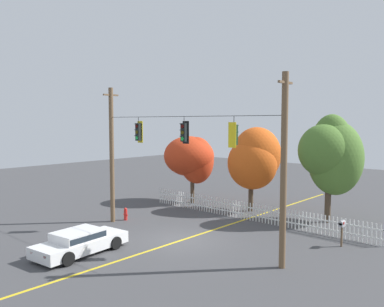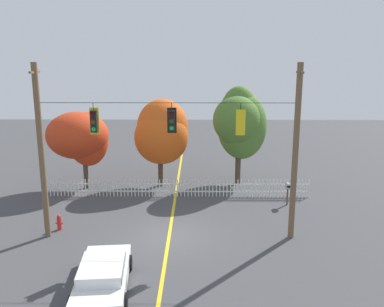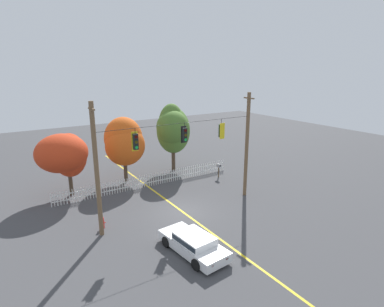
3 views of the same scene
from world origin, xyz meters
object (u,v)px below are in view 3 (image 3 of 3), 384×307
at_px(traffic_signal_eastbound_side, 221,131).
at_px(autumn_maple_mid, 124,142).
at_px(fire_hydrant, 103,223).
at_px(roadside_mailbox, 219,166).
at_px(autumn_oak_far_east, 173,129).
at_px(traffic_signal_northbound_primary, 185,135).
at_px(autumn_maple_near_fence, 64,154).
at_px(parked_car, 193,243).
at_px(traffic_signal_southbound_primary, 136,142).

bearing_deg(traffic_signal_eastbound_side, autumn_maple_mid, 116.94).
height_order(traffic_signal_eastbound_side, fire_hydrant, traffic_signal_eastbound_side).
bearing_deg(roadside_mailbox, autumn_maple_mid, 153.00).
distance_m(autumn_maple_mid, autumn_oak_far_east, 5.36).
bearing_deg(autumn_oak_far_east, fire_hydrant, -140.22).
distance_m(traffic_signal_northbound_primary, autumn_maple_mid, 8.92).
relative_size(autumn_maple_mid, fire_hydrant, 7.38).
bearing_deg(autumn_maple_near_fence, fire_hydrant, -84.73).
relative_size(traffic_signal_eastbound_side, fire_hydrant, 1.83).
height_order(autumn_maple_mid, fire_hydrant, autumn_maple_mid).
bearing_deg(fire_hydrant, traffic_signal_northbound_primary, -7.50).
bearing_deg(roadside_mailbox, autumn_oak_far_east, 119.27).
bearing_deg(roadside_mailbox, traffic_signal_eastbound_side, -126.45).
bearing_deg(autumn_oak_far_east, traffic_signal_eastbound_side, -95.83).
relative_size(traffic_signal_eastbound_side, autumn_oak_far_east, 0.22).
bearing_deg(autumn_maple_mid, parked_car, -94.94).
distance_m(autumn_oak_far_east, parked_car, 15.76).
bearing_deg(traffic_signal_southbound_primary, fire_hydrant, 161.14).
relative_size(autumn_maple_near_fence, autumn_oak_far_east, 0.76).
bearing_deg(parked_car, autumn_maple_near_fence, 108.13).
xyz_separation_m(autumn_maple_mid, autumn_oak_far_east, (5.30, 0.48, 0.60)).
bearing_deg(traffic_signal_southbound_primary, autumn_maple_mid, 74.38).
relative_size(autumn_maple_mid, roadside_mailbox, 4.40).
relative_size(traffic_signal_northbound_primary, parked_car, 0.30).
relative_size(traffic_signal_southbound_primary, traffic_signal_northbound_primary, 1.05).
xyz_separation_m(autumn_maple_mid, roadside_mailbox, (7.80, -3.97, -2.60)).
distance_m(traffic_signal_southbound_primary, fire_hydrant, 5.85).
relative_size(traffic_signal_eastbound_side, autumn_maple_mid, 0.25).
distance_m(traffic_signal_eastbound_side, fire_hydrant, 10.52).
relative_size(traffic_signal_southbound_primary, traffic_signal_eastbound_side, 1.01).
relative_size(autumn_maple_mid, autumn_oak_far_east, 0.88).
distance_m(traffic_signal_southbound_primary, roadside_mailbox, 12.12).
relative_size(autumn_maple_near_fence, fire_hydrant, 6.45).
bearing_deg(traffic_signal_northbound_primary, traffic_signal_southbound_primary, 179.99).
relative_size(traffic_signal_northbound_primary, autumn_maple_near_fence, 0.27).
height_order(traffic_signal_southbound_primary, parked_car, traffic_signal_southbound_primary).
relative_size(traffic_signal_northbound_primary, traffic_signal_eastbound_side, 0.96).
xyz_separation_m(traffic_signal_eastbound_side, autumn_oak_far_east, (0.93, 9.09, -1.42)).
distance_m(traffic_signal_southbound_primary, autumn_maple_near_fence, 8.69).
bearing_deg(roadside_mailbox, traffic_signal_southbound_primary, -155.65).
bearing_deg(traffic_signal_eastbound_side, fire_hydrant, 174.99).
bearing_deg(fire_hydrant, autumn_oak_far_east, 39.78).
height_order(autumn_maple_mid, autumn_oak_far_east, autumn_oak_far_east).
distance_m(traffic_signal_southbound_primary, traffic_signal_eastbound_side, 6.78).
distance_m(traffic_signal_southbound_primary, autumn_oak_far_east, 11.99).
relative_size(autumn_oak_far_east, parked_car, 1.44).
distance_m(traffic_signal_northbound_primary, fire_hydrant, 8.00).
relative_size(traffic_signal_southbound_primary, autumn_maple_near_fence, 0.29).
bearing_deg(traffic_signal_northbound_primary, autumn_oak_far_east, 65.70).
relative_size(fire_hydrant, roadside_mailbox, 0.60).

